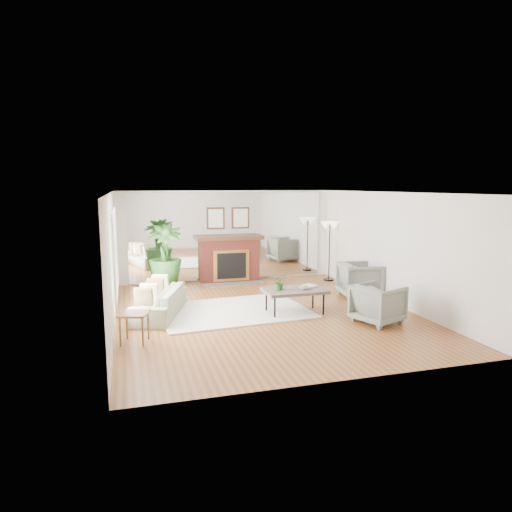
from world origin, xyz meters
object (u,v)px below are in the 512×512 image
object	(u,v)px
sofa	(159,302)
armchair_front	(378,304)
armchair_back	(360,280)
potted_ficus	(165,256)
side_table	(134,317)
floor_lamp	(330,230)
fireplace	(230,258)
coffee_table	(295,291)

from	to	relation	value
sofa	armchair_front	world-z (taller)	armchair_front
armchair_back	potted_ficus	world-z (taller)	potted_ficus
armchair_back	side_table	world-z (taller)	armchair_back
armchair_front	side_table	size ratio (longest dim) A/B	1.44
armchair_front	floor_lamp	world-z (taller)	floor_lamp
armchair_front	armchair_back	bearing A→B (deg)	-40.06
floor_lamp	fireplace	bearing A→B (deg)	167.36
fireplace	coffee_table	size ratio (longest dim) A/B	1.58
coffee_table	sofa	bearing A→B (deg)	167.85
fireplace	coffee_table	bearing A→B (deg)	-80.16
armchair_front	floor_lamp	bearing A→B (deg)	-32.23
coffee_table	sofa	xyz separation A→B (m)	(-2.73, 0.59, -0.18)
floor_lamp	sofa	bearing A→B (deg)	-154.95
sofa	armchair_front	bearing A→B (deg)	85.95
coffee_table	potted_ficus	xyz separation A→B (m)	(-2.43, 2.61, 0.44)
armchair_back	floor_lamp	xyz separation A→B (m)	(0.10, 1.94, 1.00)
fireplace	coffee_table	world-z (taller)	fireplace
armchair_back	potted_ficus	bearing A→B (deg)	77.08
potted_ficus	sofa	bearing A→B (deg)	-98.67
floor_lamp	armchair_front	bearing A→B (deg)	-101.38
sofa	armchair_front	size ratio (longest dim) A/B	2.34
potted_ficus	floor_lamp	xyz separation A→B (m)	(4.53, 0.24, 0.50)
armchair_back	armchair_front	world-z (taller)	armchair_back
coffee_table	potted_ficus	size ratio (longest dim) A/B	0.76
side_table	fireplace	bearing A→B (deg)	58.93
armchair_front	potted_ficus	distance (m)	5.27
sofa	side_table	size ratio (longest dim) A/B	3.36
potted_ficus	armchair_back	bearing A→B (deg)	-21.00
floor_lamp	armchair_back	bearing A→B (deg)	-92.95
sofa	floor_lamp	size ratio (longest dim) A/B	1.18
side_table	floor_lamp	size ratio (longest dim) A/B	0.35
armchair_front	potted_ficus	xyz separation A→B (m)	(-3.74, 3.67, 0.53)
fireplace	floor_lamp	bearing A→B (deg)	-12.64
fireplace	potted_ficus	bearing A→B (deg)	-155.21
potted_ficus	fireplace	bearing A→B (deg)	24.79
coffee_table	sofa	world-z (taller)	sofa
armchair_back	side_table	size ratio (longest dim) A/B	1.57
fireplace	side_table	bearing A→B (deg)	-121.07
sofa	floor_lamp	bearing A→B (deg)	133.15
potted_ficus	floor_lamp	world-z (taller)	potted_ficus
fireplace	potted_ficus	xyz separation A→B (m)	(-1.83, -0.84, 0.25)
coffee_table	armchair_back	distance (m)	2.20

